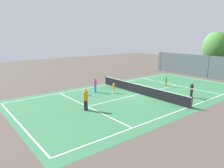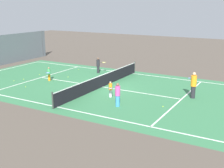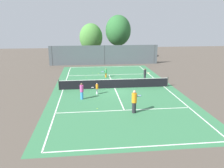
% 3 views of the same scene
% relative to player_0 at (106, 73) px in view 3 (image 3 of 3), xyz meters
% --- Properties ---
extents(ground_plane, '(80.00, 80.00, 0.00)m').
position_rel_player_0_xyz_m(ground_plane, '(0.55, -5.01, -0.61)').
color(ground_plane, brown).
extents(court_surface, '(13.00, 25.00, 0.01)m').
position_rel_player_0_xyz_m(court_surface, '(0.55, -5.01, -0.61)').
color(court_surface, '#387A4C').
rests_on(court_surface, ground_plane).
extents(tennis_net, '(11.90, 0.10, 1.10)m').
position_rel_player_0_xyz_m(tennis_net, '(0.55, -5.01, -0.10)').
color(tennis_net, '#333833').
rests_on(tennis_net, ground_plane).
extents(perimeter_fence, '(18.00, 0.12, 3.20)m').
position_rel_player_0_xyz_m(perimeter_fence, '(0.55, 8.99, 0.99)').
color(perimeter_fence, '#515B60').
rests_on(perimeter_fence, ground_plane).
extents(tree_0, '(4.66, 5.03, 8.16)m').
position_rel_player_0_xyz_m(tree_0, '(3.56, 14.32, 4.73)').
color(tree_0, brown).
rests_on(tree_0, ground_plane).
extents(tree_1, '(4.26, 3.66, 6.68)m').
position_rel_player_0_xyz_m(tree_1, '(-1.48, 14.77, 3.50)').
color(tree_1, brown).
rests_on(tree_1, ground_plane).
extents(player_0, '(0.80, 0.64, 1.17)m').
position_rel_player_0_xyz_m(player_0, '(0.00, 0.00, 0.00)').
color(player_0, orange).
rests_on(player_0, ground_plane).
extents(player_1, '(0.33, 0.33, 1.54)m').
position_rel_player_0_xyz_m(player_1, '(-2.90, -8.27, 0.17)').
color(player_1, '#388CD8').
rests_on(player_1, ground_plane).
extents(player_2, '(0.90, 0.79, 1.85)m').
position_rel_player_0_xyz_m(player_2, '(1.23, -11.98, 0.34)').
color(player_2, '#232328').
rests_on(player_2, ground_plane).
extents(player_3, '(0.79, 0.62, 1.13)m').
position_rel_player_0_xyz_m(player_3, '(-1.47, -6.91, -0.02)').
color(player_3, silver).
rests_on(player_3, ground_plane).
extents(player_4, '(0.67, 0.86, 1.48)m').
position_rel_player_0_xyz_m(player_4, '(4.63, -2.06, 0.15)').
color(player_4, '#232328').
rests_on(player_4, ground_plane).
extents(tennis_ball_0, '(0.07, 0.07, 0.07)m').
position_rel_player_0_xyz_m(tennis_ball_0, '(-1.59, 2.54, -0.58)').
color(tennis_ball_0, '#CCE533').
rests_on(tennis_ball_0, ground_plane).
extents(tennis_ball_1, '(0.07, 0.07, 0.07)m').
position_rel_player_0_xyz_m(tennis_ball_1, '(4.84, 0.43, -0.58)').
color(tennis_ball_1, '#CCE533').
rests_on(tennis_ball_1, ground_plane).
extents(tennis_ball_2, '(0.07, 0.07, 0.07)m').
position_rel_player_0_xyz_m(tennis_ball_2, '(1.25, 2.29, -0.58)').
color(tennis_ball_2, '#CCE533').
rests_on(tennis_ball_2, ground_plane).
extents(tennis_ball_3, '(0.07, 0.07, 0.07)m').
position_rel_player_0_xyz_m(tennis_ball_3, '(-0.83, 2.21, -0.58)').
color(tennis_ball_3, '#CCE533').
rests_on(tennis_ball_3, ground_plane).
extents(tennis_ball_4, '(0.07, 0.07, 0.07)m').
position_rel_player_0_xyz_m(tennis_ball_4, '(-1.62, -10.86, -0.58)').
color(tennis_ball_4, '#CCE533').
rests_on(tennis_ball_4, ground_plane).
extents(tennis_ball_5, '(0.07, 0.07, 0.07)m').
position_rel_player_0_xyz_m(tennis_ball_5, '(1.81, -0.61, -0.58)').
color(tennis_ball_5, '#CCE533').
rests_on(tennis_ball_5, ground_plane).
extents(tennis_ball_6, '(0.07, 0.07, 0.07)m').
position_rel_player_0_xyz_m(tennis_ball_6, '(-2.52, 0.24, -0.58)').
color(tennis_ball_6, '#CCE533').
rests_on(tennis_ball_6, ground_plane).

